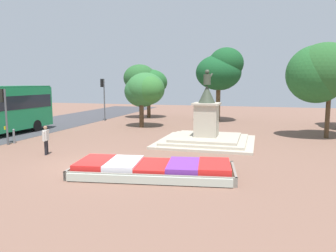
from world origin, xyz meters
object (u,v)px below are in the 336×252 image
at_px(statue_monument, 206,131).
at_px(kerb_bollard_north, 14,136).
at_px(flower_planter, 153,169).
at_px(pedestrian_with_handbag, 46,138).
at_px(traffic_light_far_corner, 103,92).
at_px(traffic_light_mid_block, 4,106).

distance_m(statue_monument, kerb_bollard_north, 12.09).
bearing_deg(flower_planter, kerb_bollard_north, 157.68).
xyz_separation_m(pedestrian_with_handbag, kerb_bollard_north, (-3.98, 2.24, -0.40)).
bearing_deg(traffic_light_far_corner, pedestrian_with_handbag, -74.63).
relative_size(statue_monument, pedestrian_with_handbag, 3.80).
bearing_deg(traffic_light_mid_block, kerb_bollard_north, 75.40).
height_order(flower_planter, kerb_bollard_north, kerb_bollard_north).
distance_m(flower_planter, traffic_light_mid_block, 11.63).
xyz_separation_m(traffic_light_far_corner, pedestrian_with_handbag, (4.04, -14.69, -1.98)).
xyz_separation_m(flower_planter, traffic_light_far_corner, (-10.70, 16.81, 2.61)).
distance_m(statue_monument, traffic_light_far_corner, 14.91).
distance_m(traffic_light_mid_block, traffic_light_far_corner, 12.97).
relative_size(traffic_light_mid_block, kerb_bollard_north, 3.71).
bearing_deg(statue_monument, flower_planter, -97.06).
bearing_deg(traffic_light_far_corner, flower_planter, -57.54).
bearing_deg(kerb_bollard_north, statue_monument, 16.33).
relative_size(statue_monument, kerb_bollard_north, 6.41).
xyz_separation_m(statue_monument, kerb_bollard_north, (-11.60, -3.40, -0.28)).
bearing_deg(pedestrian_with_handbag, statue_monument, 36.48).
bearing_deg(flower_planter, pedestrian_with_handbag, 162.27).
bearing_deg(flower_planter, traffic_light_mid_block, 160.33).
bearing_deg(pedestrian_with_handbag, traffic_light_far_corner, 105.37).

